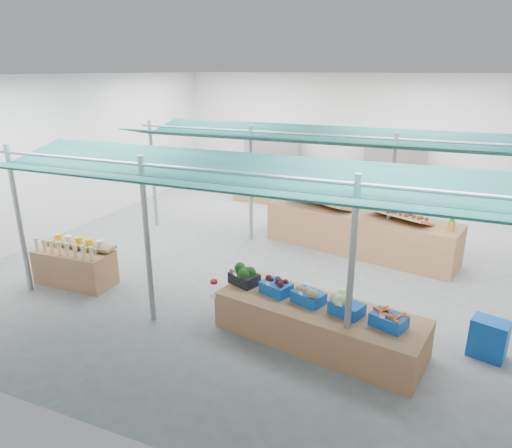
# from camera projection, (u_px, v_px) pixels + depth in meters

# --- Properties ---
(floor) EXTENTS (13.00, 13.00, 0.00)m
(floor) POSITION_uv_depth(u_px,v_px,m) (280.00, 250.00, 11.43)
(floor) COLOR slate
(floor) RESTS_ON ground
(hall) EXTENTS (13.00, 13.00, 13.00)m
(hall) POSITION_uv_depth(u_px,v_px,m) (300.00, 137.00, 11.83)
(hall) COLOR silver
(hall) RESTS_ON ground
(pole_grid) EXTENTS (10.00, 4.60, 3.00)m
(pole_grid) POSITION_uv_depth(u_px,v_px,m) (287.00, 202.00, 9.04)
(pole_grid) COLOR gray
(pole_grid) RESTS_ON floor
(awnings) EXTENTS (9.50, 7.08, 0.30)m
(awnings) POSITION_uv_depth(u_px,v_px,m) (288.00, 154.00, 8.73)
(awnings) COLOR #0A2B29
(awnings) RESTS_ON pole_grid
(back_shelving_left) EXTENTS (2.00, 0.50, 2.00)m
(back_shelving_left) POSITION_uv_depth(u_px,v_px,m) (272.00, 161.00, 17.26)
(back_shelving_left) COLOR #B23F33
(back_shelving_left) RESTS_ON floor
(back_shelving_right) EXTENTS (2.00, 0.50, 2.00)m
(back_shelving_right) POSITION_uv_depth(u_px,v_px,m) (394.00, 171.00, 15.62)
(back_shelving_right) COLOR #B23F33
(back_shelving_right) RESTS_ON floor
(bottle_shelf) EXTENTS (1.66, 1.07, 1.01)m
(bottle_shelf) POSITION_uv_depth(u_px,v_px,m) (76.00, 265.00, 9.60)
(bottle_shelf) COLOR #966341
(bottle_shelf) RESTS_ON floor
(veg_counter) EXTENTS (3.57, 1.74, 0.67)m
(veg_counter) POSITION_uv_depth(u_px,v_px,m) (318.00, 324.00, 7.52)
(veg_counter) COLOR #966341
(veg_counter) RESTS_ON floor
(fruit_counter) EXTENTS (4.82, 2.13, 1.01)m
(fruit_counter) POSITION_uv_depth(u_px,v_px,m) (359.00, 232.00, 11.24)
(fruit_counter) COLOR #966341
(fruit_counter) RESTS_ON floor
(far_counter) EXTENTS (5.27, 1.08, 0.95)m
(far_counter) POSITION_uv_depth(u_px,v_px,m) (312.00, 191.00, 15.08)
(far_counter) COLOR #966341
(far_counter) RESTS_ON floor
(crate_stack) EXTENTS (0.61, 0.51, 0.64)m
(crate_stack) POSITION_uv_depth(u_px,v_px,m) (488.00, 339.00, 7.13)
(crate_stack) COLOR #0F4BAA
(crate_stack) RESTS_ON floor
(vendor_left) EXTENTS (0.77, 0.59, 1.88)m
(vendor_left) POSITION_uv_depth(u_px,v_px,m) (323.00, 199.00, 12.50)
(vendor_left) COLOR #1C7AB6
(vendor_left) RESTS_ON floor
(vendor_right) EXTENTS (1.05, 0.89, 1.88)m
(vendor_right) POSITION_uv_depth(u_px,v_px,m) (391.00, 206.00, 11.84)
(vendor_right) COLOR maroon
(vendor_right) RESTS_ON floor
(crate_broccoli) EXTENTS (0.59, 0.51, 0.35)m
(crate_broccoli) POSITION_uv_depth(u_px,v_px,m) (244.00, 276.00, 8.12)
(crate_broccoli) COLOR black
(crate_broccoli) RESTS_ON veg_counter
(crate_beets) EXTENTS (0.59, 0.51, 0.29)m
(crate_beets) POSITION_uv_depth(u_px,v_px,m) (276.00, 286.00, 7.78)
(crate_beets) COLOR #0F4BAA
(crate_beets) RESTS_ON veg_counter
(crate_celeriac) EXTENTS (0.59, 0.51, 0.31)m
(crate_celeriac) POSITION_uv_depth(u_px,v_px,m) (309.00, 295.00, 7.46)
(crate_celeriac) COLOR #0F4BAA
(crate_celeriac) RESTS_ON veg_counter
(crate_cabbage) EXTENTS (0.59, 0.51, 0.35)m
(crate_cabbage) POSITION_uv_depth(u_px,v_px,m) (347.00, 305.00, 7.11)
(crate_cabbage) COLOR #0F4BAA
(crate_cabbage) RESTS_ON veg_counter
(crate_carrots) EXTENTS (0.59, 0.51, 0.29)m
(crate_carrots) POSITION_uv_depth(u_px,v_px,m) (389.00, 320.00, 6.78)
(crate_carrots) COLOR #0F4BAA
(crate_carrots) RESTS_ON veg_counter
(sparrow) EXTENTS (0.12, 0.09, 0.11)m
(sparrow) POSITION_uv_depth(u_px,v_px,m) (233.00, 272.00, 8.07)
(sparrow) COLOR brown
(sparrow) RESTS_ON crate_broccoli
(pole_ribbon) EXTENTS (0.12, 0.12, 0.28)m
(pole_ribbon) POSITION_uv_depth(u_px,v_px,m) (214.00, 283.00, 7.27)
(pole_ribbon) COLOR #B10B12
(pole_ribbon) RESTS_ON pole_grid
(apple_heap_yellow) EXTENTS (2.02, 1.45, 0.27)m
(apple_heap_yellow) POSITION_uv_depth(u_px,v_px,m) (318.00, 200.00, 11.55)
(apple_heap_yellow) COLOR #997247
(apple_heap_yellow) RESTS_ON fruit_counter
(apple_heap_red) EXTENTS (1.66, 1.28, 0.27)m
(apple_heap_red) POSITION_uv_depth(u_px,v_px,m) (398.00, 214.00, 10.42)
(apple_heap_red) COLOR #997247
(apple_heap_red) RESTS_ON fruit_counter
(pineapple) EXTENTS (0.14, 0.14, 0.39)m
(pineapple) POSITION_uv_depth(u_px,v_px,m) (452.00, 223.00, 9.77)
(pineapple) COLOR #8C6019
(pineapple) RESTS_ON fruit_counter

